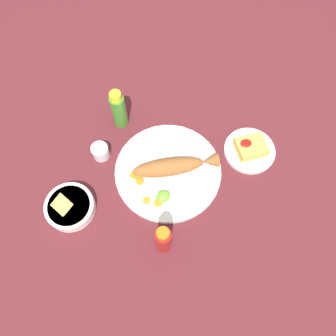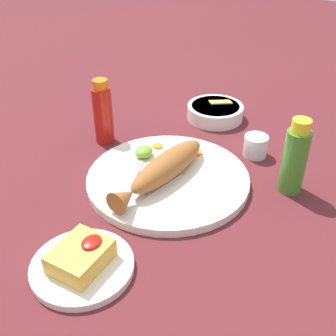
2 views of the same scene
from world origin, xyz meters
name	(u,v)px [view 2 (image 2 of 2)]	position (x,y,z in m)	size (l,w,h in m)	color
ground_plane	(168,182)	(0.00, 0.00, 0.00)	(4.00, 4.00, 0.00)	#561E23
main_plate	(168,179)	(0.00, 0.00, 0.01)	(0.36, 0.36, 0.02)	white
fried_fish	(163,169)	(-0.02, 0.00, 0.05)	(0.29, 0.09, 0.05)	#935628
fork_near	(145,197)	(-0.09, 0.00, 0.02)	(0.18, 0.05, 0.00)	silver
fork_far	(129,187)	(-0.08, 0.05, 0.02)	(0.18, 0.07, 0.00)	silver
carrot_slice_near	(184,153)	(0.10, 0.01, 0.02)	(0.03, 0.03, 0.00)	orange
carrot_slice_mid	(197,153)	(0.11, -0.01, 0.02)	(0.03, 0.03, 0.00)	orange
carrot_slice_far	(158,146)	(0.09, 0.08, 0.02)	(0.03, 0.03, 0.00)	orange
carrot_slice_extra	(144,150)	(0.06, 0.10, 0.02)	(0.03, 0.03, 0.00)	orange
lime_wedge_main	(144,152)	(0.04, 0.09, 0.03)	(0.05, 0.04, 0.03)	#6BB233
hot_sauce_bottle_red	(103,113)	(0.08, 0.23, 0.08)	(0.05, 0.05, 0.17)	#B21914
hot_sauce_bottle_green	(295,158)	(0.11, -0.24, 0.08)	(0.05, 0.05, 0.17)	#3D8428
salt_cup	(255,147)	(0.20, -0.13, 0.02)	(0.06, 0.06, 0.05)	silver
side_plate_fries	(81,266)	(-0.29, 0.00, 0.01)	(0.18, 0.18, 0.01)	white
fries_pile	(80,255)	(-0.29, 0.00, 0.03)	(0.10, 0.08, 0.04)	gold
guacamole_bowl	(215,111)	(0.33, 0.04, 0.02)	(0.16, 0.16, 0.05)	white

